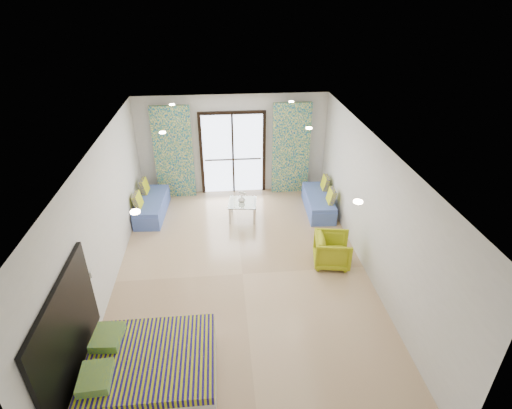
{
  "coord_description": "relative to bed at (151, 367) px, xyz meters",
  "views": [
    {
      "loc": [
        -0.32,
        -6.34,
        5.11
      ],
      "look_at": [
        0.35,
        0.79,
        1.15
      ],
      "focal_mm": 28.0,
      "sensor_mm": 36.0,
      "label": 1
    }
  ],
  "objects": [
    {
      "name": "floor",
      "position": [
        1.47,
        2.32,
        -0.26
      ],
      "size": [
        5.0,
        7.5,
        0.01
      ],
      "primitive_type": null,
      "color": "#A18160",
      "rests_on": "ground"
    },
    {
      "name": "ceiling",
      "position": [
        1.47,
        2.32,
        2.44
      ],
      "size": [
        5.0,
        7.5,
        0.01
      ],
      "primitive_type": null,
      "color": "silver",
      "rests_on": "ground"
    },
    {
      "name": "wall_back",
      "position": [
        1.47,
        6.07,
        1.09
      ],
      "size": [
        5.0,
        0.01,
        2.7
      ],
      "primitive_type": null,
      "color": "silver",
      "rests_on": "ground"
    },
    {
      "name": "wall_front",
      "position": [
        1.47,
        -1.43,
        1.09
      ],
      "size": [
        5.0,
        0.01,
        2.7
      ],
      "primitive_type": null,
      "color": "silver",
      "rests_on": "ground"
    },
    {
      "name": "wall_left",
      "position": [
        -1.03,
        2.32,
        1.09
      ],
      "size": [
        0.01,
        7.5,
        2.7
      ],
      "primitive_type": null,
      "color": "silver",
      "rests_on": "ground"
    },
    {
      "name": "wall_right",
      "position": [
        3.97,
        2.32,
        1.09
      ],
      "size": [
        0.01,
        7.5,
        2.7
      ],
      "primitive_type": null,
      "color": "silver",
      "rests_on": "ground"
    },
    {
      "name": "balcony_door",
      "position": [
        1.47,
        6.04,
        1.0
      ],
      "size": [
        1.76,
        0.08,
        2.28
      ],
      "color": "black",
      "rests_on": "floor"
    },
    {
      "name": "balcony_rail",
      "position": [
        1.47,
        6.05,
        0.69
      ],
      "size": [
        1.52,
        0.03,
        0.04
      ],
      "primitive_type": "cube",
      "color": "#595451",
      "rests_on": "balcony_door"
    },
    {
      "name": "curtain_left",
      "position": [
        -0.08,
        5.89,
        0.99
      ],
      "size": [
        1.0,
        0.1,
        2.5
      ],
      "primitive_type": "cube",
      "color": "white",
      "rests_on": "floor"
    },
    {
      "name": "curtain_right",
      "position": [
        3.02,
        5.89,
        0.99
      ],
      "size": [
        1.0,
        0.1,
        2.5
      ],
      "primitive_type": "cube",
      "color": "white",
      "rests_on": "floor"
    },
    {
      "name": "downlight_a",
      "position": [
        0.07,
        0.32,
        2.41
      ],
      "size": [
        0.12,
        0.12,
        0.02
      ],
      "primitive_type": "cylinder",
      "color": "#FFE0B2",
      "rests_on": "ceiling"
    },
    {
      "name": "downlight_b",
      "position": [
        2.87,
        0.32,
        2.41
      ],
      "size": [
        0.12,
        0.12,
        0.02
      ],
      "primitive_type": "cylinder",
      "color": "#FFE0B2",
      "rests_on": "ceiling"
    },
    {
      "name": "downlight_c",
      "position": [
        0.07,
        3.32,
        2.41
      ],
      "size": [
        0.12,
        0.12,
        0.02
      ],
      "primitive_type": "cylinder",
      "color": "#FFE0B2",
      "rests_on": "ceiling"
    },
    {
      "name": "downlight_d",
      "position": [
        2.87,
        3.32,
        2.41
      ],
      "size": [
        0.12,
        0.12,
        0.02
      ],
      "primitive_type": "cylinder",
      "color": "#FFE0B2",
      "rests_on": "ceiling"
    },
    {
      "name": "downlight_e",
      "position": [
        0.07,
        5.32,
        2.41
      ],
      "size": [
        0.12,
        0.12,
        0.02
      ],
      "primitive_type": "cylinder",
      "color": "#FFE0B2",
      "rests_on": "ceiling"
    },
    {
      "name": "downlight_f",
      "position": [
        2.87,
        5.32,
        2.41
      ],
      "size": [
        0.12,
        0.12,
        0.02
      ],
      "primitive_type": "cylinder",
      "color": "#FFE0B2",
      "rests_on": "ceiling"
    },
    {
      "name": "headboard",
      "position": [
        -0.99,
        0.0,
        0.79
      ],
      "size": [
        0.06,
        2.1,
        1.5
      ],
      "primitive_type": "cube",
      "color": "black",
      "rests_on": "floor"
    },
    {
      "name": "switch_plate",
      "position": [
        -1.0,
        1.25,
        0.79
      ],
      "size": [
        0.02,
        0.1,
        0.1
      ],
      "primitive_type": "cube",
      "color": "silver",
      "rests_on": "wall_left"
    },
    {
      "name": "bed",
      "position": [
        0.0,
        0.0,
        0.0
      ],
      "size": [
        1.82,
        1.49,
        0.63
      ],
      "color": "silver",
      "rests_on": "floor"
    },
    {
      "name": "daybed_left",
      "position": [
        -0.64,
        4.91,
        -0.01
      ],
      "size": [
        0.73,
        1.66,
        0.8
      ],
      "rotation": [
        0.0,
        0.0,
        -0.06
      ],
      "color": "#4A63B1",
      "rests_on": "floor"
    },
    {
      "name": "daybed_right",
      "position": [
        3.59,
        4.72,
        -0.02
      ],
      "size": [
        0.69,
        1.62,
        0.78
      ],
      "rotation": [
        0.0,
        0.0,
        -0.05
      ],
      "color": "#4A63B1",
      "rests_on": "floor"
    },
    {
      "name": "coffee_table",
      "position": [
        1.62,
        4.52,
        0.13
      ],
      "size": [
        0.75,
        0.75,
        0.78
      ],
      "rotation": [
        0.0,
        0.0,
        -0.12
      ],
      "color": "silver",
      "rests_on": "floor"
    },
    {
      "name": "vase",
      "position": [
        1.61,
        4.51,
        0.27
      ],
      "size": [
        0.21,
        0.22,
        0.18
      ],
      "primitive_type": "imported",
      "rotation": [
        0.0,
        0.0,
        0.2
      ],
      "color": "white",
      "rests_on": "coffee_table"
    },
    {
      "name": "armchair",
      "position": [
        3.34,
        2.5,
        0.1
      ],
      "size": [
        0.77,
        0.81,
        0.73
      ],
      "primitive_type": "imported",
      "rotation": [
        0.0,
        0.0,
        1.4
      ],
      "color": "#A5AC16",
      "rests_on": "floor"
    }
  ]
}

